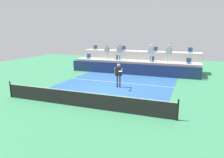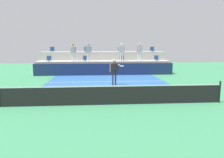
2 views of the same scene
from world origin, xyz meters
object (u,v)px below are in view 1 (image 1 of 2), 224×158
(stadium_chair_upper_far_left, at_px, (95,48))
(tennis_player, at_px, (119,73))
(stadium_chair_upper_far_right, at_px, (190,51))
(spectator_leaning_on_rail, at_px, (120,50))
(spectator_in_grey, at_px, (169,52))
(stadium_chair_lower_far_left, at_px, (88,57))
(stadium_chair_lower_right, at_px, (152,59))
(stadium_chair_lower_left, at_px, (118,58))
(stadium_chair_upper_right, at_px, (155,50))
(spectator_in_white, at_px, (151,51))
(stadium_chair_upper_left, at_px, (123,49))
(stadium_chair_lower_far_right, at_px, (189,61))
(spectator_with_hat, at_px, (107,50))
(tennis_ball, at_px, (46,80))

(stadium_chair_upper_far_left, height_order, tennis_player, stadium_chair_upper_far_left)
(stadium_chair_upper_far_right, height_order, spectator_leaning_on_rail, spectator_leaning_on_rail)
(spectator_leaning_on_rail, height_order, spectator_in_grey, spectator_in_grey)
(stadium_chair_lower_far_left, xyz_separation_m, spectator_leaning_on_rail, (3.82, -0.38, 0.83))
(stadium_chair_lower_right, distance_m, spectator_in_grey, 1.89)
(stadium_chair_lower_left, distance_m, stadium_chair_upper_right, 4.14)
(stadium_chair_lower_right, bearing_deg, spectator_in_white, -102.41)
(stadium_chair_upper_left, xyz_separation_m, stadium_chair_upper_right, (3.60, 0.00, 0.00))
(stadium_chair_lower_left, height_order, tennis_player, tennis_player)
(stadium_chair_lower_right, relative_size, spectator_in_grey, 0.30)
(stadium_chair_lower_left, xyz_separation_m, stadium_chair_lower_far_right, (7.11, 0.00, 0.00))
(spectator_in_white, bearing_deg, spectator_leaning_on_rail, -180.00)
(stadium_chair_lower_left, distance_m, stadium_chair_upper_far_right, 7.41)
(stadium_chair_lower_left, xyz_separation_m, spectator_in_grey, (5.26, -0.38, 0.84))
(spectator_in_white, distance_m, spectator_in_grey, 1.73)
(stadium_chair_lower_right, xyz_separation_m, stadium_chair_upper_far_right, (3.52, 1.80, 0.85))
(stadium_chair_lower_left, relative_size, stadium_chair_upper_far_left, 1.00)
(stadium_chair_lower_far_right, relative_size, stadium_chair_upper_far_right, 1.00)
(stadium_chair_upper_far_right, relative_size, spectator_leaning_on_rail, 0.30)
(tennis_player, xyz_separation_m, spectator_in_grey, (2.96, 5.93, 1.17))
(stadium_chair_lower_right, xyz_separation_m, spectator_in_white, (-0.08, -0.38, 0.84))
(spectator_leaning_on_rail, distance_m, spectator_in_white, 3.21)
(stadium_chair_lower_left, height_order, spectator_with_hat, spectator_with_hat)
(stadium_chair_upper_left, height_order, spectator_with_hat, spectator_with_hat)
(spectator_in_white, distance_m, tennis_ball, 10.98)
(stadium_chair_lower_left, height_order, tennis_ball, stadium_chair_lower_left)
(stadium_chair_upper_right, bearing_deg, stadium_chair_lower_right, -90.33)
(spectator_with_hat, bearing_deg, tennis_player, -60.07)
(stadium_chair_upper_far_right, relative_size, spectator_in_white, 0.30)
(stadium_chair_upper_right, xyz_separation_m, spectator_in_grey, (1.64, -2.18, -0.01))
(stadium_chair_lower_left, height_order, stadium_chair_upper_far_left, stadium_chair_upper_far_left)
(stadium_chair_lower_far_right, height_order, spectator_with_hat, spectator_with_hat)
(spectator_with_hat, height_order, tennis_ball, spectator_with_hat)
(stadium_chair_lower_far_right, distance_m, stadium_chair_upper_far_right, 1.99)
(stadium_chair_lower_far_left, height_order, stadium_chair_lower_left, same)
(spectator_in_grey, bearing_deg, stadium_chair_lower_far_right, 11.74)
(stadium_chair_lower_left, bearing_deg, stadium_chair_lower_far_left, 180.00)
(stadium_chair_lower_left, height_order, spectator_in_white, spectator_in_white)
(stadium_chair_upper_far_right, bearing_deg, stadium_chair_lower_far_right, -90.76)
(stadium_chair_upper_left, distance_m, stadium_chair_upper_right, 3.60)
(stadium_chair_lower_right, relative_size, stadium_chair_upper_right, 1.00)
(stadium_chair_lower_far_right, relative_size, tennis_ball, 7.65)
(stadium_chair_lower_far_left, height_order, spectator_leaning_on_rail, spectator_leaning_on_rail)
(stadium_chair_upper_left, height_order, tennis_player, stadium_chair_upper_left)
(stadium_chair_lower_right, bearing_deg, spectator_with_hat, -175.36)
(stadium_chair_lower_far_left, height_order, spectator_with_hat, spectator_with_hat)
(spectator_with_hat, relative_size, spectator_leaning_on_rail, 0.98)
(stadium_chair_lower_far_right, distance_m, stadium_chair_upper_right, 4.01)
(stadium_chair_lower_right, relative_size, spectator_in_white, 0.30)
(stadium_chair_lower_left, distance_m, spectator_in_white, 3.65)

